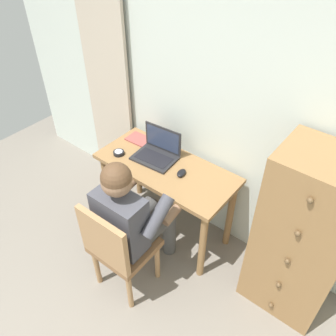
% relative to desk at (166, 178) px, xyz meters
% --- Properties ---
extents(wall_back, '(4.80, 0.05, 2.50)m').
position_rel_desk_xyz_m(wall_back, '(0.38, 0.33, 0.64)').
color(wall_back, silver).
rests_on(wall_back, ground_plane).
extents(curtain_panel, '(0.52, 0.03, 2.16)m').
position_rel_desk_xyz_m(curtain_panel, '(-0.89, 0.26, 0.47)').
color(curtain_panel, '#BCAD99').
rests_on(curtain_panel, ground_plane).
extents(desk, '(1.15, 0.52, 0.74)m').
position_rel_desk_xyz_m(desk, '(0.00, 0.00, 0.00)').
color(desk, olive).
rests_on(desk, ground_plane).
extents(dresser, '(0.55, 0.47, 1.34)m').
position_rel_desk_xyz_m(dresser, '(1.11, 0.05, 0.05)').
color(dresser, olive).
rests_on(dresser, ground_plane).
extents(chair, '(0.43, 0.41, 0.87)m').
position_rel_desk_xyz_m(chair, '(0.10, -0.67, -0.13)').
color(chair, brown).
rests_on(chair, ground_plane).
extents(person_seated, '(0.54, 0.59, 1.19)m').
position_rel_desk_xyz_m(person_seated, '(0.10, -0.49, 0.05)').
color(person_seated, '#4C4C4C').
rests_on(person_seated, ground_plane).
extents(laptop, '(0.36, 0.28, 0.24)m').
position_rel_desk_xyz_m(laptop, '(-0.13, 0.06, 0.18)').
color(laptop, '#232326').
rests_on(laptop, desk).
extents(computer_mouse, '(0.08, 0.11, 0.03)m').
position_rel_desk_xyz_m(computer_mouse, '(0.16, -0.00, 0.14)').
color(computer_mouse, black).
rests_on(computer_mouse, desk).
extents(desk_clock, '(0.09, 0.09, 0.03)m').
position_rel_desk_xyz_m(desk_clock, '(-0.40, -0.12, 0.14)').
color(desk_clock, black).
rests_on(desk_clock, desk).
extents(notebook_pad, '(0.22, 0.16, 0.01)m').
position_rel_desk_xyz_m(notebook_pad, '(-0.41, 0.13, 0.13)').
color(notebook_pad, '#994742').
rests_on(notebook_pad, desk).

